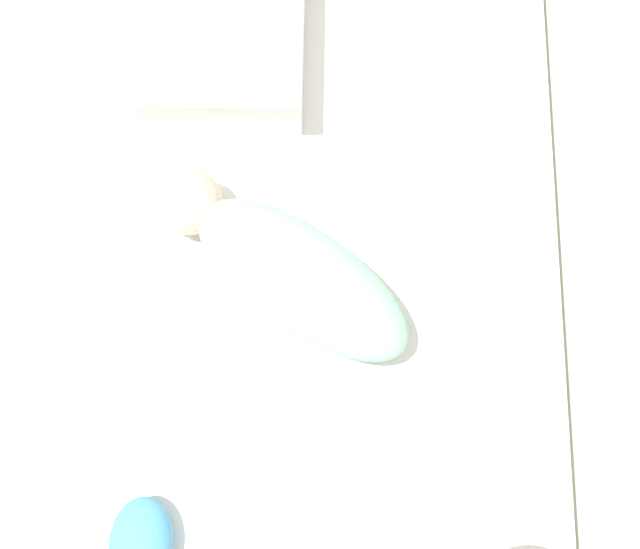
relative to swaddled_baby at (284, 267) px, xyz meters
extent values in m
plane|color=#B2A893|center=(0.00, 0.09, -0.20)|extent=(12.00, 12.00, 0.00)
cube|color=white|center=(0.00, 0.09, -0.13)|extent=(1.30, 0.78, 0.14)
ellipsoid|color=#99D6B2|center=(0.02, 0.03, 0.00)|extent=(0.38, 0.44, 0.13)
sphere|color=beige|center=(-0.12, -0.17, -0.01)|extent=(0.12, 0.12, 0.12)
cube|color=white|center=(-0.46, -0.12, -0.01)|extent=(0.38, 0.29, 0.11)
ellipsoid|color=#4C99C6|center=(0.45, -0.22, -0.03)|extent=(0.14, 0.10, 0.07)
camera|label=1|loc=(0.30, 0.06, 1.22)|focal=42.00mm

